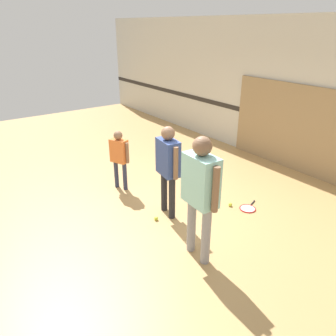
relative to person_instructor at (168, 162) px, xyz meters
name	(u,v)px	position (x,y,z in m)	size (l,w,h in m)	color
ground_plane	(164,212)	(-0.07, -0.03, -0.96)	(16.00, 16.00, 0.00)	tan
wall_back	(298,96)	(-0.07, 3.45, 0.63)	(16.00, 0.07, 3.20)	beige
wall_panel	(289,126)	(-0.14, 3.39, -0.03)	(2.88, 0.05, 1.87)	#9E7F56
person_instructor	(168,162)	(0.00, 0.00, 0.00)	(0.59, 0.30, 1.56)	#232328
person_student_left	(119,154)	(-1.32, -0.19, -0.23)	(0.42, 0.29, 1.18)	#2D334C
person_student_right	(200,187)	(1.15, -0.32, 0.13)	(0.67, 0.30, 1.76)	gray
racket_spare_on_floor	(248,208)	(0.71, 1.24, -0.95)	(0.37, 0.51, 0.03)	red
tennis_ball_near_instructor	(156,218)	(0.06, -0.29, -0.93)	(0.07, 0.07, 0.07)	#CCE038
tennis_ball_by_spare_racket	(230,205)	(0.46, 1.05, -0.93)	(0.07, 0.07, 0.07)	#CCE038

